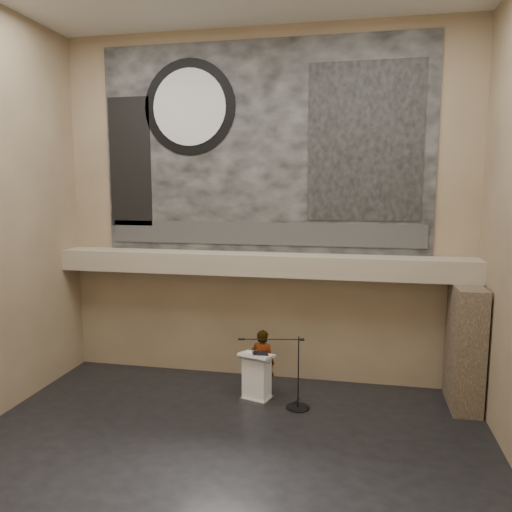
# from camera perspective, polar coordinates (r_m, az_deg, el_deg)

# --- Properties ---
(floor) EXTENTS (10.00, 10.00, 0.00)m
(floor) POSITION_cam_1_polar(r_m,az_deg,el_deg) (9.61, -4.10, -22.08)
(floor) COLOR black
(floor) RESTS_ON ground
(wall_back) EXTENTS (10.00, 0.02, 8.50)m
(wall_back) POSITION_cam_1_polar(r_m,az_deg,el_deg) (12.22, 0.75, 5.40)
(wall_back) COLOR #7B684E
(wall_back) RESTS_ON floor
(wall_front) EXTENTS (10.00, 0.02, 8.50)m
(wall_front) POSITION_cam_1_polar(r_m,az_deg,el_deg) (4.63, -18.05, 0.52)
(wall_front) COLOR #7B684E
(wall_front) RESTS_ON floor
(soffit) EXTENTS (10.00, 0.80, 0.50)m
(soffit) POSITION_cam_1_polar(r_m,az_deg,el_deg) (11.96, 0.38, -0.92)
(soffit) COLOR gray
(soffit) RESTS_ON wall_back
(sprinkler_left) EXTENTS (0.04, 0.04, 0.06)m
(sprinkler_left) POSITION_cam_1_polar(r_m,az_deg,el_deg) (12.36, -6.97, -2.00)
(sprinkler_left) COLOR #B2893D
(sprinkler_left) RESTS_ON soffit
(sprinkler_right) EXTENTS (0.04, 0.04, 0.06)m
(sprinkler_right) POSITION_cam_1_polar(r_m,az_deg,el_deg) (11.74, 9.48, -2.58)
(sprinkler_right) COLOR #B2893D
(sprinkler_right) RESTS_ON soffit
(banner) EXTENTS (8.00, 0.05, 5.00)m
(banner) POSITION_cam_1_polar(r_m,az_deg,el_deg) (12.20, 0.74, 12.21)
(banner) COLOR black
(banner) RESTS_ON wall_back
(banner_text_strip) EXTENTS (7.76, 0.02, 0.55)m
(banner_text_strip) POSITION_cam_1_polar(r_m,az_deg,el_deg) (12.19, 0.68, 2.57)
(banner_text_strip) COLOR #2E2E2E
(banner_text_strip) RESTS_ON banner
(banner_clock_rim) EXTENTS (2.30, 0.02, 2.30)m
(banner_clock_rim) POSITION_cam_1_polar(r_m,az_deg,el_deg) (12.73, -7.62, 16.50)
(banner_clock_rim) COLOR black
(banner_clock_rim) RESTS_ON banner
(banner_clock_face) EXTENTS (1.84, 0.02, 1.84)m
(banner_clock_face) POSITION_cam_1_polar(r_m,az_deg,el_deg) (12.71, -7.65, 16.51)
(banner_clock_face) COLOR silver
(banner_clock_face) RESTS_ON banner
(banner_building_print) EXTENTS (2.60, 0.02, 3.60)m
(banner_building_print) POSITION_cam_1_polar(r_m,az_deg,el_deg) (11.96, 12.36, 12.59)
(banner_building_print) COLOR black
(banner_building_print) RESTS_ON banner
(banner_brick_print) EXTENTS (1.10, 0.02, 3.20)m
(banner_brick_print) POSITION_cam_1_polar(r_m,az_deg,el_deg) (13.21, -14.19, 10.35)
(banner_brick_print) COLOR black
(banner_brick_print) RESTS_ON banner
(stone_pier) EXTENTS (0.60, 1.40, 2.70)m
(stone_pier) POSITION_cam_1_polar(r_m,az_deg,el_deg) (11.91, 22.78, -9.52)
(stone_pier) COLOR #433629
(stone_pier) RESTS_ON floor
(lectern) EXTENTS (0.83, 0.69, 1.13)m
(lectern) POSITION_cam_1_polar(r_m,az_deg,el_deg) (11.53, 0.08, -13.65)
(lectern) COLOR silver
(lectern) RESTS_ON floor
(binder) EXTENTS (0.40, 0.36, 0.04)m
(binder) POSITION_cam_1_polar(r_m,az_deg,el_deg) (11.28, 0.47, -11.08)
(binder) COLOR black
(binder) RESTS_ON lectern
(papers) EXTENTS (0.22, 0.30, 0.00)m
(papers) POSITION_cam_1_polar(r_m,az_deg,el_deg) (11.32, -0.76, -11.11)
(papers) COLOR white
(papers) RESTS_ON lectern
(speaker_person) EXTENTS (0.62, 0.46, 1.56)m
(speaker_person) POSITION_cam_1_polar(r_m,az_deg,el_deg) (11.72, 0.75, -12.10)
(speaker_person) COLOR white
(speaker_person) RESTS_ON floor
(mic_stand) EXTENTS (1.54, 0.52, 1.62)m
(mic_stand) POSITION_cam_1_polar(r_m,az_deg,el_deg) (11.32, 4.57, -15.75)
(mic_stand) COLOR black
(mic_stand) RESTS_ON floor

